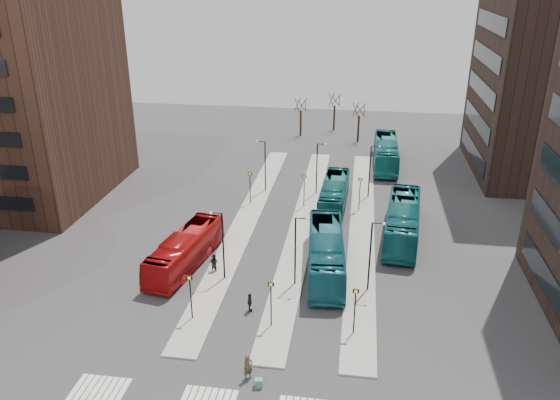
# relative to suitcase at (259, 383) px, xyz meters

# --- Properties ---
(island_left) EXTENTS (2.50, 45.00, 0.15)m
(island_left) POSITION_rel_suitcase_xyz_m (-5.83, 24.29, -0.23)
(island_left) COLOR gray
(island_left) RESTS_ON ground
(island_mid) EXTENTS (2.50, 45.00, 0.15)m
(island_mid) POSITION_rel_suitcase_xyz_m (0.17, 24.29, -0.23)
(island_mid) COLOR gray
(island_mid) RESTS_ON ground
(island_right) EXTENTS (2.50, 45.00, 0.15)m
(island_right) POSITION_rel_suitcase_xyz_m (6.17, 24.29, -0.23)
(island_right) COLOR gray
(island_right) RESTS_ON ground
(suitcase) EXTENTS (0.55, 0.47, 0.61)m
(suitcase) POSITION_rel_suitcase_xyz_m (0.00, 0.00, 0.00)
(suitcase) COLOR #1C2E9F
(suitcase) RESTS_ON ground
(red_bus) EXTENTS (4.41, 11.35, 3.09)m
(red_bus) POSITION_rel_suitcase_xyz_m (-9.17, 14.07, 1.24)
(red_bus) COLOR #A70C0D
(red_bus) RESTS_ON ground
(teal_bus_a) EXTENTS (4.01, 12.73, 3.49)m
(teal_bus_a) POSITION_rel_suitcase_xyz_m (3.10, 15.05, 1.44)
(teal_bus_a) COLOR #135463
(teal_bus_a) RESTS_ON ground
(teal_bus_b) EXTENTS (2.98, 11.32, 3.13)m
(teal_bus_b) POSITION_rel_suitcase_xyz_m (3.02, 28.73, 1.26)
(teal_bus_b) COLOR #12595C
(teal_bus_b) RESTS_ON ground
(teal_bus_c) EXTENTS (4.24, 13.04, 3.57)m
(teal_bus_c) POSITION_rel_suitcase_xyz_m (10.00, 22.56, 1.48)
(teal_bus_c) COLOR #135B62
(teal_bus_c) RESTS_ON ground
(teal_bus_d) EXTENTS (3.05, 12.74, 3.54)m
(teal_bus_d) POSITION_rel_suitcase_xyz_m (8.98, 43.82, 1.47)
(teal_bus_d) COLOR #156C6D
(teal_bus_d) RESTS_ON ground
(traveller) EXTENTS (0.79, 0.77, 1.84)m
(traveller) POSITION_rel_suitcase_xyz_m (-0.80, 0.66, 0.62)
(traveller) COLOR #463F2A
(traveller) RESTS_ON ground
(commuter_a) EXTENTS (0.98, 0.85, 1.72)m
(commuter_a) POSITION_rel_suitcase_xyz_m (-6.42, 13.40, 0.56)
(commuter_a) COLOR black
(commuter_a) RESTS_ON ground
(commuter_b) EXTENTS (0.54, 0.98, 1.58)m
(commuter_b) POSITION_rel_suitcase_xyz_m (-2.17, 8.00, 0.49)
(commuter_b) COLOR black
(commuter_b) RESTS_ON ground
(commuter_c) EXTENTS (1.08, 1.25, 1.68)m
(commuter_c) POSITION_rel_suitcase_xyz_m (2.39, 10.29, 0.53)
(commuter_c) COLOR black
(commuter_c) RESTS_ON ground
(sign_poles) EXTENTS (12.45, 22.12, 3.65)m
(sign_poles) POSITION_rel_suitcase_xyz_m (-0.23, 17.29, 2.10)
(sign_poles) COLOR black
(sign_poles) RESTS_ON ground
(lamp_posts) EXTENTS (14.04, 20.24, 6.12)m
(lamp_posts) POSITION_rel_suitcase_xyz_m (0.80, 22.29, 3.27)
(lamp_posts) COLOR black
(lamp_posts) RESTS_ON ground
(bare_trees) EXTENTS (10.97, 8.14, 5.90)m
(bare_trees) POSITION_rel_suitcase_xyz_m (0.83, 56.96, 2.42)
(bare_trees) COLOR black
(bare_trees) RESTS_ON ground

